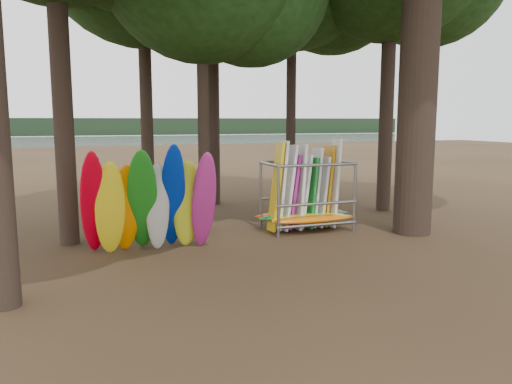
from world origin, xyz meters
name	(u,v)px	position (x,y,z in m)	size (l,w,h in m)	color
ground	(285,251)	(0.00, 0.00, 0.00)	(120.00, 120.00, 0.00)	#47331E
lake	(115,146)	(0.00, 60.00, 0.00)	(160.00, 160.00, 0.00)	gray
far_shore	(98,127)	(0.00, 110.00, 2.00)	(160.00, 4.00, 4.00)	black
kayak_row	(148,204)	(-3.47, 0.97, 1.31)	(3.45, 1.97, 3.03)	red
storage_rack	(306,198)	(1.67, 2.20, 1.03)	(3.19, 1.52, 2.89)	slate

